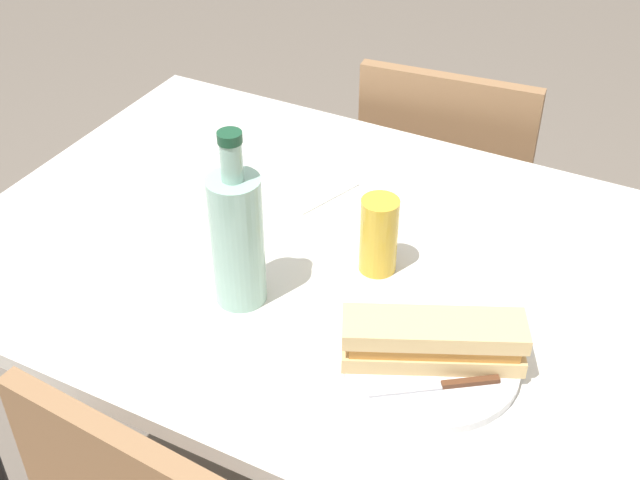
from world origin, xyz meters
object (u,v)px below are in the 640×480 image
Objects in this scene: chair_near at (447,198)px; water_bottle at (237,237)px; plate_near at (431,362)px; beer_glass at (379,235)px; knife_near at (442,385)px; dining_table at (320,300)px; baguette_sandwich_near at (433,340)px.

chair_near is 0.88m from water_bottle.
water_bottle is at bearing 84.72° from chair_near.
chair_near is at bearing -72.98° from plate_near.
water_bottle reaches higher than beer_glass.
water_bottle is (0.35, -0.05, 0.10)m from knife_near.
plate_near is 1.90× the size of beer_glass.
plate_near is at bearing 133.28° from beer_glass.
beer_glass is at bearing -46.72° from plate_near.
water_bottle is (0.05, 0.16, 0.23)m from dining_table.
knife_near reaches higher than dining_table.
baguette_sandwich_near is at bearing 90.00° from plate_near.
dining_table is 0.35m from baguette_sandwich_near.
baguette_sandwich_near is at bearing 107.02° from chair_near.
chair_near is 0.87m from plate_near.
knife_near is 0.36m from water_bottle.
plate_near is 0.04m from baguette_sandwich_near.
dining_table is 7.75× the size of knife_near.
water_bottle is at bearing -7.98° from knife_near.
knife_near is at bearing 132.02° from beer_glass.
plate_near is 0.06m from knife_near.
dining_table is 0.33m from plate_near.
baguette_sandwich_near is at bearing 133.28° from beer_glass.
water_bottle reaches higher than plate_near.
plate_near is (-0.24, 0.79, 0.28)m from chair_near.
dining_table is at bearing -108.46° from water_bottle.
beer_glass is (-0.10, -0.00, 0.18)m from dining_table.
dining_table is at bearing 0.23° from beer_glass.
baguette_sandwich_near reaches higher than knife_near.
water_bottle reaches higher than knife_near.
knife_near is 0.53× the size of water_bottle.
dining_table is 0.38m from knife_near.
baguette_sandwich_near is 1.67× the size of knife_near.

